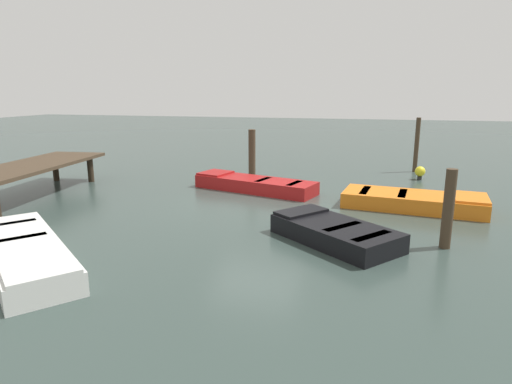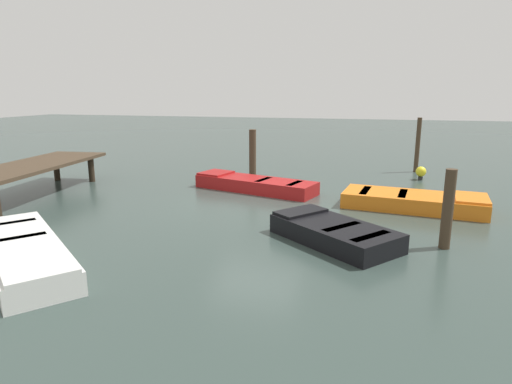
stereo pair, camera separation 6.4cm
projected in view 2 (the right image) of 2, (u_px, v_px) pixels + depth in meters
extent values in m
plane|color=#33423D|center=(256.00, 204.00, 12.17)|extent=(80.00, 80.00, 0.00)
cube|color=#423323|center=(30.00, 166.00, 12.97)|extent=(5.79, 2.43, 0.10)
cylinder|color=#2E2318|center=(56.00, 168.00, 15.35)|extent=(0.20, 0.20, 0.85)
cylinder|color=#2E2318|center=(91.00, 169.00, 15.14)|extent=(0.20, 0.20, 0.85)
cube|color=silver|center=(24.00, 252.00, 8.01)|extent=(3.56, 3.96, 0.40)
cube|color=#334772|center=(23.00, 245.00, 7.97)|extent=(2.97, 3.32, 0.04)
cube|color=silver|center=(39.00, 269.00, 6.65)|extent=(1.39, 1.37, 0.06)
cube|color=navy|center=(20.00, 238.00, 8.21)|extent=(0.82, 0.73, 0.04)
cube|color=navy|center=(12.00, 223.00, 9.13)|extent=(0.82, 0.73, 0.04)
cube|color=maroon|center=(255.00, 185.00, 13.77)|extent=(2.17, 4.09, 0.40)
cube|color=black|center=(255.00, 180.00, 13.74)|extent=(1.77, 3.46, 0.04)
cube|color=maroon|center=(216.00, 173.00, 14.50)|extent=(1.19, 1.11, 0.06)
cube|color=black|center=(263.00, 180.00, 13.58)|extent=(0.88, 0.43, 0.04)
cube|color=black|center=(295.00, 184.00, 13.03)|extent=(0.88, 0.43, 0.04)
cube|color=orange|center=(413.00, 201.00, 11.67)|extent=(1.89, 3.77, 0.40)
cube|color=black|center=(413.00, 196.00, 11.64)|extent=(1.50, 3.19, 0.04)
cube|color=orange|center=(472.00, 198.00, 11.10)|extent=(1.38, 0.96, 0.06)
cube|color=black|center=(403.00, 194.00, 11.73)|extent=(1.13, 0.34, 0.04)
cube|color=black|center=(365.00, 191.00, 12.10)|extent=(1.13, 0.34, 0.04)
cube|color=black|center=(334.00, 233.00, 9.06)|extent=(2.71, 2.91, 0.40)
cube|color=gray|center=(334.00, 227.00, 9.03)|extent=(2.24, 2.42, 0.04)
cube|color=black|center=(301.00, 211.00, 9.84)|extent=(1.28, 1.20, 0.06)
cube|color=#776E5D|center=(342.00, 227.00, 8.86)|extent=(0.91, 0.80, 0.04)
cube|color=#776E5D|center=(371.00, 237.00, 8.28)|extent=(0.91, 0.80, 0.04)
cylinder|color=#423323|center=(448.00, 209.00, 8.58)|extent=(0.21, 0.21, 1.61)
cylinder|color=#423323|center=(418.00, 145.00, 16.82)|extent=(0.17, 0.17, 2.10)
cylinder|color=#423323|center=(253.00, 153.00, 16.08)|extent=(0.26, 0.26, 1.72)
cylinder|color=#262626|center=(420.00, 178.00, 15.51)|extent=(0.16, 0.16, 0.12)
sphere|color=yellow|center=(421.00, 172.00, 15.45)|extent=(0.36, 0.36, 0.36)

